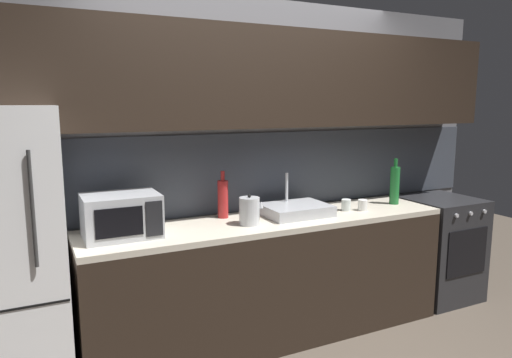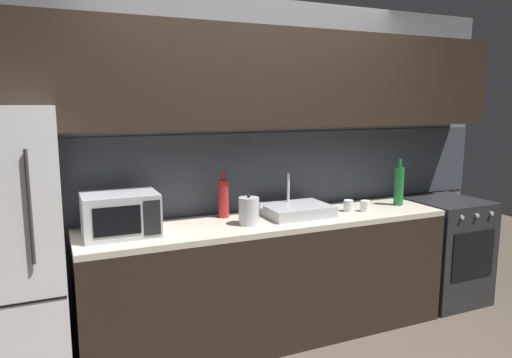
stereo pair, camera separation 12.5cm
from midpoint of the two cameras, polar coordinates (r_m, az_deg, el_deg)
back_wall at (r=3.56m, az=0.90°, el=6.37°), size 4.44×0.44×2.50m
counter_run at (r=3.52m, az=2.94°, el=-12.02°), size 2.70×0.60×0.90m
refrigerator at (r=3.06m, az=-27.65°, el=-8.36°), size 0.68×0.69×1.71m
oven_range at (r=4.51m, az=22.71°, el=-7.96°), size 0.60×0.62×0.90m
microwave at (r=3.06m, az=-15.05°, el=-4.17°), size 0.46×0.35×0.27m
sink_basin at (r=3.50m, az=5.95°, el=-3.77°), size 0.48×0.38×0.30m
kettle at (r=3.21m, az=0.26°, el=-3.91°), size 0.18×0.14×0.21m
wine_bottle_red at (r=3.41m, az=-2.92°, el=-2.35°), size 0.08×0.08×0.34m
wine_bottle_green at (r=4.01m, az=17.85°, el=-0.78°), size 0.08×0.08×0.38m
mug_clear at (r=3.69m, az=12.13°, el=-3.20°), size 0.07×0.07×0.09m
mug_white at (r=3.72m, az=14.08°, el=-3.21°), size 0.07×0.07×0.09m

